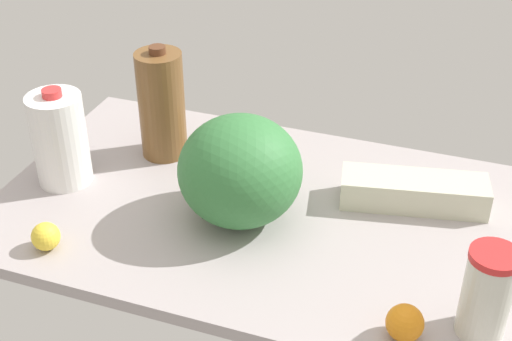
% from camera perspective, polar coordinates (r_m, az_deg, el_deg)
% --- Properties ---
extents(countertop, '(1.20, 0.76, 0.03)m').
position_cam_1_polar(countertop, '(1.66, 0.00, -3.34)').
color(countertop, '#A59B9B').
rests_on(countertop, ground).
extents(watermelon, '(0.27, 0.27, 0.25)m').
position_cam_1_polar(watermelon, '(1.55, -1.28, -0.03)').
color(watermelon, '#34753B').
rests_on(watermelon, countertop).
extents(egg_carton, '(0.35, 0.16, 0.07)m').
position_cam_1_polar(egg_carton, '(1.68, 12.51, -1.65)').
color(egg_carton, beige).
rests_on(egg_carton, countertop).
extents(milk_jug, '(0.13, 0.13, 0.24)m').
position_cam_1_polar(milk_jug, '(1.74, -15.43, 2.44)').
color(milk_jug, white).
rests_on(milk_jug, countertop).
extents(chocolate_milk_jug, '(0.12, 0.12, 0.29)m').
position_cam_1_polar(chocolate_milk_jug, '(1.80, -7.56, 5.25)').
color(chocolate_milk_jug, brown).
rests_on(chocolate_milk_jug, countertop).
extents(tumbler_cup, '(0.09, 0.09, 0.18)m').
position_cam_1_polar(tumbler_cup, '(1.35, 18.00, -9.31)').
color(tumbler_cup, silver).
rests_on(tumbler_cup, countertop).
extents(lemon_beside_bowl, '(0.06, 0.06, 0.06)m').
position_cam_1_polar(lemon_beside_bowl, '(1.57, -16.47, -5.08)').
color(lemon_beside_bowl, yellow).
rests_on(lemon_beside_bowl, countertop).
extents(orange_near_front, '(0.08, 0.08, 0.08)m').
position_cam_1_polar(orange_near_front, '(1.83, -2.20, 2.54)').
color(orange_near_front, orange).
rests_on(orange_near_front, countertop).
extents(orange_by_jug, '(0.07, 0.07, 0.07)m').
position_cam_1_polar(orange_by_jug, '(1.34, 11.82, -11.85)').
color(orange_by_jug, orange).
rests_on(orange_by_jug, countertop).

